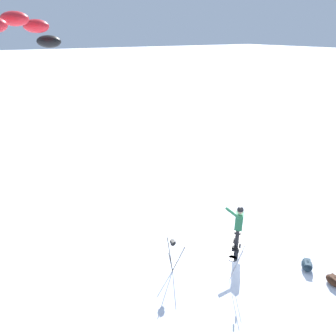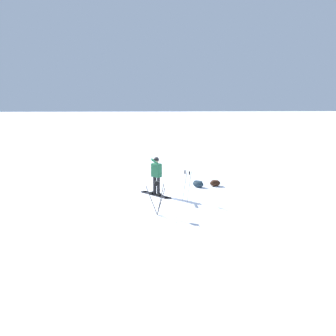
# 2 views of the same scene
# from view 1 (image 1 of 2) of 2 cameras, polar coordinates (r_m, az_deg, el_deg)

# --- Properties ---
(ground_plane) EXTENTS (300.00, 300.00, 0.00)m
(ground_plane) POSITION_cam_1_polar(r_m,az_deg,el_deg) (11.06, 13.40, -15.71)
(ground_plane) COLOR white
(snowboarder) EXTENTS (0.74, 0.51, 1.69)m
(snowboarder) POSITION_cam_1_polar(r_m,az_deg,el_deg) (10.73, 13.56, -10.33)
(snowboarder) COLOR black
(snowboarder) RESTS_ON ground_plane
(snowboard) EXTENTS (1.42, 1.27, 0.10)m
(snowboard) POSITION_cam_1_polar(r_m,az_deg,el_deg) (11.34, 12.96, -14.33)
(snowboard) COLOR black
(snowboard) RESTS_ON ground_plane
(traction_kite) EXTENTS (3.36, 3.25, 1.14)m
(traction_kite) POSITION_cam_1_polar(r_m,az_deg,el_deg) (11.45, -27.31, 22.58)
(traction_kite) COLOR black
(gear_bag_large) EXTENTS (0.65, 0.63, 0.31)m
(gear_bag_large) POSITION_cam_1_polar(r_m,az_deg,el_deg) (11.08, 25.41, -16.64)
(gear_bag_large) COLOR #192833
(gear_bag_large) RESTS_ON ground_plane
(camera_tripod) EXTENTS (0.63, 0.68, 1.23)m
(camera_tripod) POSITION_cam_1_polar(r_m,az_deg,el_deg) (9.54, 0.96, -15.60)
(camera_tripod) COLOR #262628
(camera_tripod) RESTS_ON ground_plane
(gear_bag_small) EXTENTS (0.34, 0.51, 0.28)m
(gear_bag_small) POSITION_cam_1_polar(r_m,az_deg,el_deg) (10.91, 29.61, -18.50)
(gear_bag_small) COLOR black
(gear_bag_small) RESTS_ON ground_plane
(ski_poles) EXTENTS (0.46, 0.38, 1.25)m
(ski_poles) POSITION_cam_1_polar(r_m,az_deg,el_deg) (9.57, 13.41, -16.68)
(ski_poles) COLOR gray
(ski_poles) RESTS_ON ground_plane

